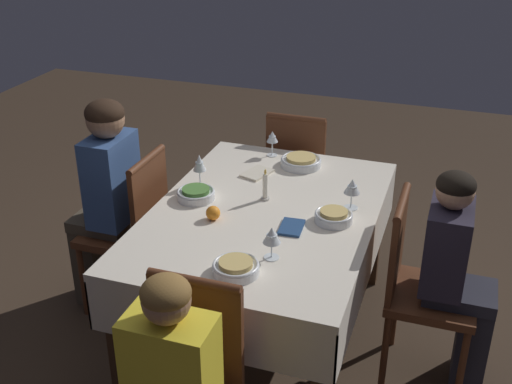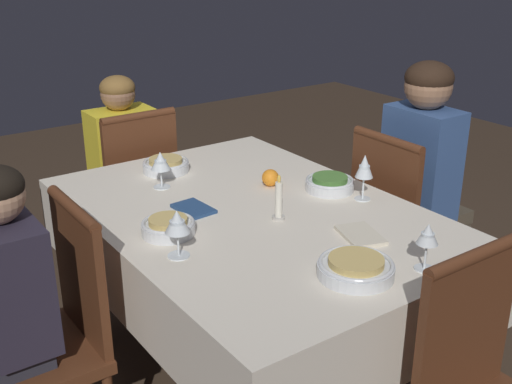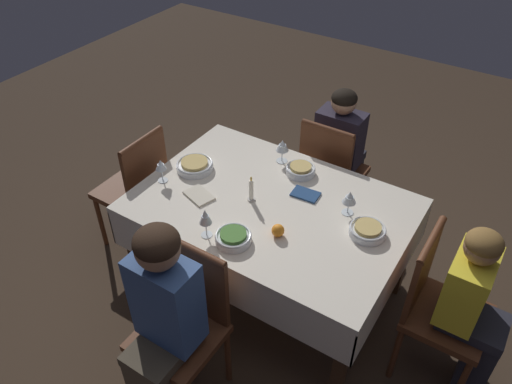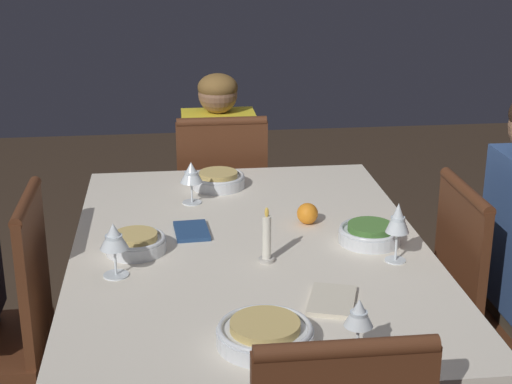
{
  "view_description": "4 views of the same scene",
  "coord_description": "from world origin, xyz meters",
  "px_view_note": "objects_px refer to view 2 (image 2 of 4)",
  "views": [
    {
      "loc": [
        2.52,
        0.81,
        2.15
      ],
      "look_at": [
        0.1,
        -0.01,
        0.88
      ],
      "focal_mm": 45.0,
      "sensor_mm": 36.0,
      "label": 1
    },
    {
      "loc": [
        -1.69,
        1.18,
        1.63
      ],
      "look_at": [
        0.05,
        -0.05,
        0.78
      ],
      "focal_mm": 45.0,
      "sensor_mm": 36.0,
      "label": 2
    },
    {
      "loc": [
        1.05,
        -1.8,
        2.5
      ],
      "look_at": [
        -0.09,
        -0.01,
        0.78
      ],
      "focal_mm": 35.0,
      "sensor_mm": 36.0,
      "label": 3
    },
    {
      "loc": [
        -2.08,
        0.22,
        1.64
      ],
      "look_at": [
        0.08,
        -0.03,
        0.87
      ],
      "focal_mm": 55.0,
      "sensor_mm": 36.0,
      "label": 4
    }
  ],
  "objects_px": {
    "wine_glass_west": "(428,236)",
    "bowl_west": "(356,267)",
    "person_child_yellow": "(119,168)",
    "orange_fruit": "(270,178)",
    "chair_north": "(51,333)",
    "napkin_spare_side": "(194,209)",
    "wine_glass_north": "(177,223)",
    "wine_glass_east": "(160,162)",
    "chair_south": "(399,223)",
    "wine_glass_south": "(364,168)",
    "bowl_north": "(169,227)",
    "candle_centerpiece": "(279,202)",
    "dining_table": "(252,233)",
    "person_adult_denim": "(427,180)",
    "bowl_south": "(330,183)",
    "chair_east": "(134,190)",
    "napkin_red_folded": "(360,235)",
    "bowl_east": "(166,165)"
  },
  "relations": [
    {
      "from": "person_adult_denim",
      "to": "candle_centerpiece",
      "type": "distance_m",
      "value": 0.86
    },
    {
      "from": "chair_north",
      "to": "bowl_south",
      "type": "distance_m",
      "value": 1.12
    },
    {
      "from": "bowl_west",
      "to": "napkin_red_folded",
      "type": "relative_size",
      "value": 1.14
    },
    {
      "from": "wine_glass_south",
      "to": "napkin_spare_side",
      "type": "bearing_deg",
      "value": 64.14
    },
    {
      "from": "candle_centerpiece",
      "to": "dining_table",
      "type": "bearing_deg",
      "value": 17.06
    },
    {
      "from": "bowl_south",
      "to": "wine_glass_west",
      "type": "relative_size",
      "value": 1.27
    },
    {
      "from": "person_child_yellow",
      "to": "bowl_south",
      "type": "height_order",
      "value": "person_child_yellow"
    },
    {
      "from": "chair_north",
      "to": "wine_glass_north",
      "type": "relative_size",
      "value": 6.05
    },
    {
      "from": "person_child_yellow",
      "to": "candle_centerpiece",
      "type": "height_order",
      "value": "person_child_yellow"
    },
    {
      "from": "person_adult_denim",
      "to": "wine_glass_south",
      "type": "xyz_separation_m",
      "value": [
        -0.11,
        0.49,
        0.19
      ]
    },
    {
      "from": "bowl_north",
      "to": "napkin_red_folded",
      "type": "distance_m",
      "value": 0.62
    },
    {
      "from": "person_child_yellow",
      "to": "orange_fruit",
      "type": "relative_size",
      "value": 15.68
    },
    {
      "from": "dining_table",
      "to": "napkin_spare_side",
      "type": "relative_size",
      "value": 9.36
    },
    {
      "from": "chair_north",
      "to": "napkin_spare_side",
      "type": "relative_size",
      "value": 5.77
    },
    {
      "from": "wine_glass_north",
      "to": "candle_centerpiece",
      "type": "height_order",
      "value": "candle_centerpiece"
    },
    {
      "from": "dining_table",
      "to": "wine_glass_south",
      "type": "bearing_deg",
      "value": -110.73
    },
    {
      "from": "wine_glass_east",
      "to": "napkin_red_folded",
      "type": "xyz_separation_m",
      "value": [
        -0.75,
        -0.32,
        -0.1
      ]
    },
    {
      "from": "chair_east",
      "to": "bowl_south",
      "type": "bearing_deg",
      "value": 111.03
    },
    {
      "from": "chair_south",
      "to": "orange_fruit",
      "type": "relative_size",
      "value": 13.74
    },
    {
      "from": "person_child_yellow",
      "to": "bowl_north",
      "type": "bearing_deg",
      "value": 74.59
    },
    {
      "from": "wine_glass_north",
      "to": "bowl_west",
      "type": "xyz_separation_m",
      "value": [
        -0.39,
        -0.35,
        -0.08
      ]
    },
    {
      "from": "bowl_east",
      "to": "orange_fruit",
      "type": "distance_m",
      "value": 0.45
    },
    {
      "from": "chair_south",
      "to": "chair_north",
      "type": "bearing_deg",
      "value": 87.9
    },
    {
      "from": "wine_glass_west",
      "to": "wine_glass_north",
      "type": "bearing_deg",
      "value": 48.33
    },
    {
      "from": "dining_table",
      "to": "wine_glass_north",
      "type": "height_order",
      "value": "wine_glass_north"
    },
    {
      "from": "wine_glass_west",
      "to": "bowl_west",
      "type": "bearing_deg",
      "value": 65.56
    },
    {
      "from": "chair_north",
      "to": "napkin_spare_side",
      "type": "bearing_deg",
      "value": 100.2
    },
    {
      "from": "chair_east",
      "to": "candle_centerpiece",
      "type": "distance_m",
      "value": 1.11
    },
    {
      "from": "wine_glass_south",
      "to": "wine_glass_east",
      "type": "bearing_deg",
      "value": 45.81
    },
    {
      "from": "chair_north",
      "to": "bowl_north",
      "type": "bearing_deg",
      "value": 86.75
    },
    {
      "from": "bowl_north",
      "to": "wine_glass_north",
      "type": "bearing_deg",
      "value": 162.28
    },
    {
      "from": "chair_east",
      "to": "chair_north",
      "type": "distance_m",
      "value": 1.18
    },
    {
      "from": "bowl_north",
      "to": "person_child_yellow",
      "type": "bearing_deg",
      "value": -15.41
    },
    {
      "from": "wine_glass_west",
      "to": "chair_south",
      "type": "bearing_deg",
      "value": -43.47
    },
    {
      "from": "wine_glass_east",
      "to": "chair_north",
      "type": "bearing_deg",
      "value": 122.01
    },
    {
      "from": "person_child_yellow",
      "to": "napkin_red_folded",
      "type": "distance_m",
      "value": 1.51
    },
    {
      "from": "chair_east",
      "to": "orange_fruit",
      "type": "relative_size",
      "value": 13.74
    },
    {
      "from": "bowl_west",
      "to": "bowl_east",
      "type": "bearing_deg",
      "value": 1.56
    },
    {
      "from": "chair_south",
      "to": "wine_glass_north",
      "type": "xyz_separation_m",
      "value": [
        -0.12,
        1.11,
        0.34
      ]
    },
    {
      "from": "candle_centerpiece",
      "to": "napkin_red_folded",
      "type": "relative_size",
      "value": 0.83
    },
    {
      "from": "person_child_yellow",
      "to": "bowl_west",
      "type": "bearing_deg",
      "value": 89.76
    },
    {
      "from": "napkin_red_folded",
      "to": "dining_table",
      "type": "bearing_deg",
      "value": 23.81
    },
    {
      "from": "napkin_spare_side",
      "to": "chair_north",
      "type": "bearing_deg",
      "value": 100.2
    },
    {
      "from": "dining_table",
      "to": "chair_north",
      "type": "relative_size",
      "value": 1.62
    },
    {
      "from": "dining_table",
      "to": "candle_centerpiece",
      "type": "bearing_deg",
      "value": -162.94
    },
    {
      "from": "candle_centerpiece",
      "to": "napkin_red_folded",
      "type": "height_order",
      "value": "candle_centerpiece"
    },
    {
      "from": "person_child_yellow",
      "to": "chair_east",
      "type": "bearing_deg",
      "value": 90.0
    },
    {
      "from": "dining_table",
      "to": "chair_east",
      "type": "xyz_separation_m",
      "value": [
        0.96,
        0.02,
        -0.14
      ]
    },
    {
      "from": "dining_table",
      "to": "chair_south",
      "type": "xyz_separation_m",
      "value": [
        -0.03,
        -0.73,
        -0.14
      ]
    },
    {
      "from": "wine_glass_north",
      "to": "napkin_spare_side",
      "type": "xyz_separation_m",
      "value": [
        0.28,
        -0.21,
        -0.1
      ]
    }
  ]
}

